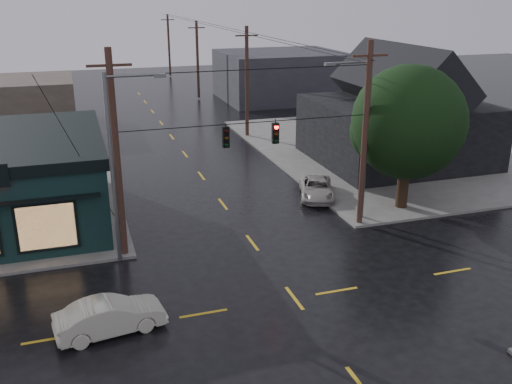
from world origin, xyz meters
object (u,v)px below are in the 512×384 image
object	(u,v)px
utility_pole_nw	(125,256)
utility_pole_ne	(359,224)
sedan_cream	(110,316)
suv_silver	(317,188)
corner_tree	(408,123)

from	to	relation	value
utility_pole_nw	utility_pole_ne	bearing A→B (deg)	0.00
sedan_cream	suv_silver	xyz separation A→B (m)	(13.69, 11.54, -0.08)
utility_pole_ne	sedan_cream	xyz separation A→B (m)	(-14.19, -6.69, 0.69)
corner_tree	utility_pole_ne	world-z (taller)	corner_tree
utility_pole_nw	sedan_cream	bearing A→B (deg)	-100.06
utility_pole_nw	sedan_cream	world-z (taller)	utility_pole_nw
utility_pole_nw	suv_silver	bearing A→B (deg)	21.19
utility_pole_nw	sedan_cream	distance (m)	6.83
utility_pole_ne	suv_silver	xyz separation A→B (m)	(-0.50, 4.85, 0.61)
corner_tree	utility_pole_nw	bearing A→B (deg)	-174.99
corner_tree	utility_pole_nw	world-z (taller)	corner_tree
utility_pole_nw	utility_pole_ne	size ratio (longest dim) A/B	1.00
sedan_cream	utility_pole_ne	bearing A→B (deg)	-73.50
utility_pole_ne	suv_silver	world-z (taller)	utility_pole_ne
corner_tree	suv_silver	size ratio (longest dim) A/B	1.93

